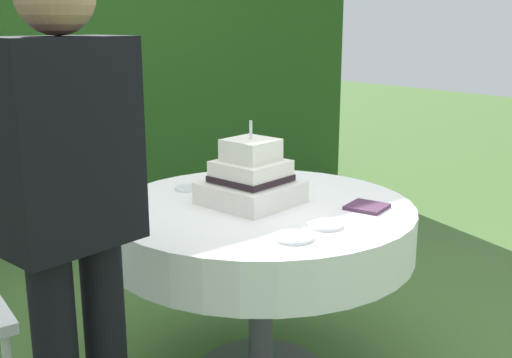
{
  "coord_description": "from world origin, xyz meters",
  "views": [
    {
      "loc": [
        -1.46,
        -1.81,
        1.44
      ],
      "look_at": [
        -0.01,
        0.02,
        0.84
      ],
      "focal_mm": 43.58,
      "sensor_mm": 36.0,
      "label": 1
    }
  ],
  "objects": [
    {
      "name": "serving_plate_near",
      "position": [
        -0.17,
        -0.37,
        0.75
      ],
      "size": [
        0.13,
        0.13,
        0.01
      ],
      "primitive_type": "cylinder",
      "color": "white",
      "rests_on": "cake_table"
    },
    {
      "name": "napkin_stack",
      "position": [
        0.28,
        -0.29,
        0.75
      ],
      "size": [
        0.18,
        0.18,
        0.01
      ],
      "primitive_type": "cube",
      "rotation": [
        0.0,
        0.0,
        0.31
      ],
      "color": "#4C2D47",
      "rests_on": "cake_table"
    },
    {
      "name": "wedding_cake",
      "position": [
        -0.02,
        0.04,
        0.84
      ],
      "size": [
        0.38,
        0.38,
        0.33
      ],
      "color": "white",
      "rests_on": "cake_table"
    },
    {
      "name": "serving_plate_far",
      "position": [
        0.01,
        -0.35,
        0.75
      ],
      "size": [
        0.13,
        0.13,
        0.01
      ],
      "primitive_type": "cylinder",
      "color": "white",
      "rests_on": "cake_table"
    },
    {
      "name": "foliage_hedge",
      "position": [
        0.0,
        2.4,
        1.5
      ],
      "size": [
        5.17,
        0.64,
        3.0
      ],
      "primitive_type": "cube",
      "color": "#234C19",
      "rests_on": "ground_plane"
    },
    {
      "name": "standing_person",
      "position": [
        -0.86,
        -0.26,
        0.93
      ],
      "size": [
        0.39,
        0.26,
        1.6
      ],
      "color": "black",
      "rests_on": "ground_plane"
    },
    {
      "name": "serving_plate_left",
      "position": [
        -0.11,
        0.36,
        0.75
      ],
      "size": [
        0.11,
        0.11,
        0.01
      ],
      "primitive_type": "cylinder",
      "color": "white",
      "rests_on": "cake_table"
    },
    {
      "name": "cake_table",
      "position": [
        0.0,
        0.0,
        0.64
      ],
      "size": [
        1.19,
        1.19,
        0.74
      ],
      "color": "#4C4C51",
      "rests_on": "ground_plane"
    }
  ]
}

